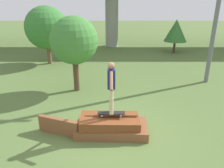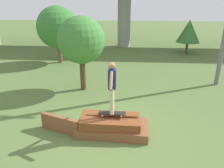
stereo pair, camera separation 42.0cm
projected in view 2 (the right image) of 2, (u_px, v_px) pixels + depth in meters
name	position (u px, v px, depth m)	size (l,w,h in m)	color
ground_plane	(112.00, 132.00, 6.84)	(80.00, 80.00, 0.00)	#567038
scrap_pile	(111.00, 125.00, 6.73)	(2.23, 1.16, 0.62)	brown
scrap_plank_loose	(60.00, 124.00, 6.77)	(1.34, 0.61, 0.53)	brown
skateboard	(112.00, 113.00, 6.56)	(0.81, 0.21, 0.09)	black
skater	(112.00, 85.00, 6.23)	(0.22, 1.09, 1.56)	#C6B78E
tree_behind_left	(81.00, 40.00, 9.33)	(2.04, 2.04, 3.29)	#4C3823
tree_behind_right	(58.00, 27.00, 13.71)	(2.62, 2.62, 3.59)	brown
tree_mid_back	(189.00, 31.00, 16.21)	(1.72, 1.72, 2.53)	#4C3823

